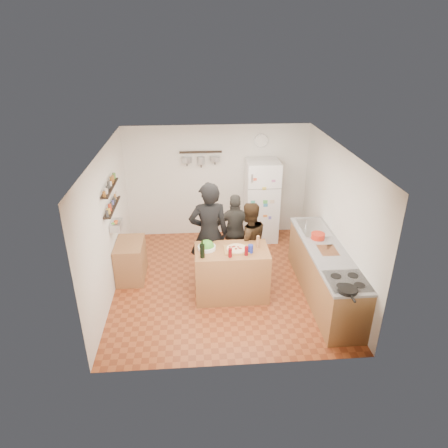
{
  "coord_description": "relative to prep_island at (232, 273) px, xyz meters",
  "views": [
    {
      "loc": [
        -0.48,
        -6.28,
        4.18
      ],
      "look_at": [
        0.0,
        0.1,
        1.15
      ],
      "focal_mm": 32.0,
      "sensor_mm": 36.0,
      "label": 1
    }
  ],
  "objects": [
    {
      "name": "red_bowl",
      "position": [
        1.56,
        0.27,
        0.52
      ],
      "size": [
        0.24,
        0.24,
        0.1
      ],
      "primitive_type": "cylinder",
      "color": "red",
      "rests_on": "counter_run"
    },
    {
      "name": "person_center",
      "position": [
        0.36,
        0.53,
        0.31
      ],
      "size": [
        0.88,
        0.77,
        1.53
      ],
      "primitive_type": "imported",
      "rotation": [
        0.0,
        0.0,
        3.43
      ],
      "color": "black",
      "rests_on": "floor"
    },
    {
      "name": "room_shell",
      "position": [
        -0.09,
        0.8,
        0.79
      ],
      "size": [
        4.2,
        4.2,
        4.2
      ],
      "color": "brown",
      "rests_on": "ground"
    },
    {
      "name": "wine_glass_near",
      "position": [
        -0.05,
        -0.24,
        0.53
      ],
      "size": [
        0.06,
        0.06,
        0.15
      ],
      "primitive_type": "cylinder",
      "color": "#60080D",
      "rests_on": "prep_island"
    },
    {
      "name": "prep_island",
      "position": [
        0.0,
        0.0,
        0.0
      ],
      "size": [
        1.25,
        0.72,
        0.91
      ],
      "primitive_type": "cube",
      "color": "#995D38",
      "rests_on": "floor"
    },
    {
      "name": "salt_canister",
      "position": [
        0.3,
        -0.12,
        0.53
      ],
      "size": [
        0.09,
        0.09,
        0.14
      ],
      "primitive_type": "cylinder",
      "color": "navy",
      "rests_on": "prep_island"
    },
    {
      "name": "salad_bowl",
      "position": [
        -0.42,
        0.05,
        0.49
      ],
      "size": [
        0.3,
        0.3,
        0.06
      ],
      "primitive_type": "cylinder",
      "color": "silver",
      "rests_on": "prep_island"
    },
    {
      "name": "person_back",
      "position": [
        0.17,
        1.01,
        0.3
      ],
      "size": [
        0.91,
        0.44,
        1.5
      ],
      "primitive_type": "imported",
      "rotation": [
        0.0,
        0.0,
        3.06
      ],
      "color": "#2E2C29",
      "rests_on": "floor"
    },
    {
      "name": "pepper_mill",
      "position": [
        0.45,
        0.05,
        0.55
      ],
      "size": [
        0.06,
        0.06,
        0.18
      ],
      "primitive_type": "cylinder",
      "color": "#A56E45",
      "rests_on": "prep_island"
    },
    {
      "name": "spice_shelf_lower",
      "position": [
        -2.02,
        0.62,
        1.04
      ],
      "size": [
        0.12,
        1.0,
        0.02
      ],
      "primitive_type": "cube",
      "color": "black",
      "rests_on": "left_wall"
    },
    {
      "name": "person_left",
      "position": [
        -0.36,
        0.47,
        0.52
      ],
      "size": [
        0.75,
        0.53,
        1.95
      ],
      "primitive_type": "imported",
      "rotation": [
        0.0,
        0.0,
        3.23
      ],
      "color": "black",
      "rests_on": "floor"
    },
    {
      "name": "counter_run",
      "position": [
        1.61,
        -0.13,
        -0.01
      ],
      "size": [
        0.63,
        2.63,
        0.9
      ],
      "primitive_type": "cube",
      "color": "#9E7042",
      "rests_on": "floor"
    },
    {
      "name": "cutting_board",
      "position": [
        1.61,
        -0.15,
        0.46
      ],
      "size": [
        0.3,
        0.4,
        0.02
      ],
      "primitive_type": "cube",
      "color": "#945936",
      "rests_on": "counter_run"
    },
    {
      "name": "wall_clock",
      "position": [
        0.86,
        2.5,
        1.69
      ],
      "size": [
        0.3,
        0.03,
        0.3
      ],
      "primitive_type": "cylinder",
      "rotation": [
        1.57,
        0.0,
        0.0
      ],
      "color": "silver",
      "rests_on": "back_wall"
    },
    {
      "name": "pizza",
      "position": [
        0.08,
        -0.02,
        0.48
      ],
      "size": [
        0.34,
        0.34,
        0.02
      ],
      "primitive_type": "cylinder",
      "color": "beige",
      "rests_on": "pizza_board"
    },
    {
      "name": "produce_basket",
      "position": [
        -1.99,
        0.62,
        0.69
      ],
      "size": [
        0.18,
        0.35,
        0.14
      ],
      "primitive_type": "cube",
      "color": "silver",
      "rests_on": "left_wall"
    },
    {
      "name": "wine_glass_far",
      "position": [
        0.22,
        -0.2,
        0.53
      ],
      "size": [
        0.06,
        0.06,
        0.15
      ],
      "primitive_type": "cylinder",
      "color": "#60080E",
      "rests_on": "prep_island"
    },
    {
      "name": "pot_rack",
      "position": [
        -0.44,
        2.42,
        1.49
      ],
      "size": [
        0.9,
        0.04,
        0.04
      ],
      "primitive_type": "cube",
      "color": "black",
      "rests_on": "back_wall"
    },
    {
      "name": "stove_top",
      "position": [
        1.61,
        -1.08,
        0.46
      ],
      "size": [
        0.6,
        0.62,
        0.02
      ],
      "primitive_type": "cube",
      "color": "white",
      "rests_on": "counter_run"
    },
    {
      "name": "fridge",
      "position": [
        0.86,
        2.17,
        0.45
      ],
      "size": [
        0.7,
        0.68,
        1.8
      ],
      "primitive_type": "cube",
      "color": "white",
      "rests_on": "floor"
    },
    {
      "name": "wine_bottle",
      "position": [
        -0.5,
        -0.22,
        0.57
      ],
      "size": [
        0.08,
        0.08,
        0.24
      ],
      "primitive_type": "cylinder",
      "color": "black",
      "rests_on": "prep_island"
    },
    {
      "name": "side_table",
      "position": [
        -1.83,
        0.72,
        -0.09
      ],
      "size": [
        0.5,
        0.8,
        0.73
      ],
      "primitive_type": "cube",
      "color": "#96613E",
      "rests_on": "floor"
    },
    {
      "name": "pizza_board",
      "position": [
        0.08,
        -0.02,
        0.47
      ],
      "size": [
        0.42,
        0.34,
        0.02
      ],
      "primitive_type": "cube",
      "color": "olive",
      "rests_on": "prep_island"
    },
    {
      "name": "spice_shelf_upper",
      "position": [
        -2.02,
        0.62,
        1.4
      ],
      "size": [
        0.12,
        1.0,
        0.02
      ],
      "primitive_type": "cube",
      "color": "black",
      "rests_on": "left_wall"
    },
    {
      "name": "skillet",
      "position": [
        1.51,
        -1.35,
        0.49
      ],
      "size": [
        0.28,
        0.28,
        0.05
      ],
      "primitive_type": "cylinder",
      "color": "black",
      "rests_on": "stove_top"
    },
    {
      "name": "sink",
      "position": [
        1.61,
        0.72,
        0.46
      ],
      "size": [
        0.5,
        0.8,
        0.03
      ],
      "primitive_type": "cube",
      "color": "silver",
      "rests_on": "counter_run"
    }
  ]
}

